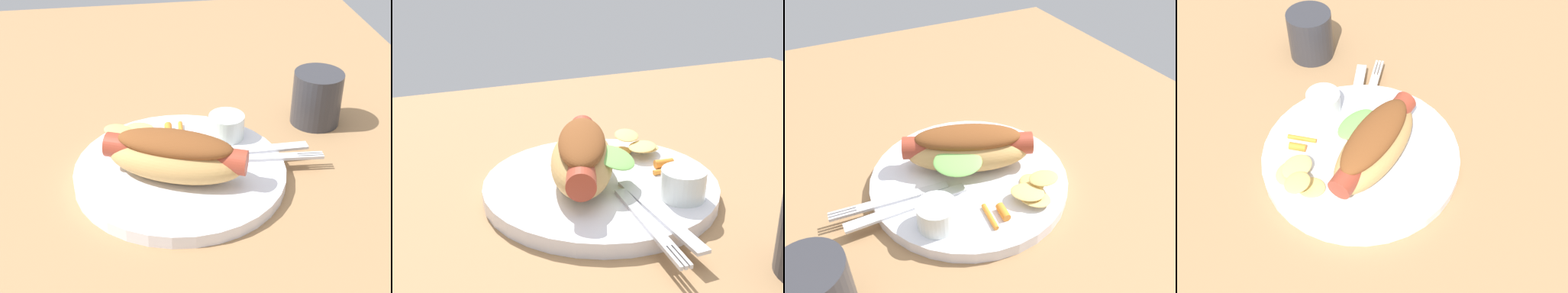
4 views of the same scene
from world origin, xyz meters
The scene contains 9 objects.
ground_plane centered at (0.00, 0.00, -0.90)cm, with size 120.00×90.00×1.80cm, color #9E754C.
plate centered at (-3.42, -2.28, 0.80)cm, with size 25.49×25.49×1.60cm, color white.
hot_dog centered at (-5.25, -1.54, 4.63)cm, with size 12.32×17.36×5.84cm.
sauce_ramekin centered at (2.67, -9.12, 3.15)cm, with size 4.60×4.60×3.10cm, color white.
fork centered at (-3.22, -12.50, 1.80)cm, with size 2.26×14.53×0.40cm.
knife centered at (-1.33, -11.37, 1.78)cm, with size 14.87×1.40×0.36cm, color silver.
chips_pile centered at (3.46, 3.21, 2.65)cm, with size 7.22×7.52×2.32cm.
carrot_garnish centered at (4.66, -2.42, 2.02)cm, with size 3.92×2.69×1.00cm.
drinking_cup centered at (7.26, -22.69, 3.75)cm, with size 6.77×6.77×7.50cm, color #333338.
Camera 1 is at (-62.22, 4.86, 42.50)cm, focal length 54.98 mm.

